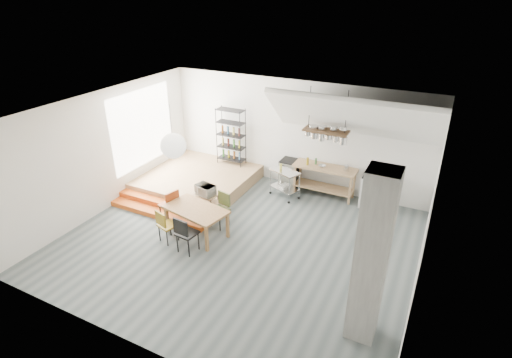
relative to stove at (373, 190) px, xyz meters
The scene contains 26 objects.
floor 4.05m from the stove, 128.38° to the right, with size 8.00×8.00×0.00m, color #4F5A5B.
wall_back 2.76m from the stove, behind, with size 8.00×0.04×3.20m, color silver.
wall_left 7.31m from the stove, 154.10° to the right, with size 0.04×7.00×3.20m, color silver.
wall_right 3.67m from the stove, 64.58° to the right, with size 0.04×7.00×3.20m, color silver.
ceiling 4.86m from the stove, 128.38° to the right, with size 8.00×7.00×0.02m, color white.
slope_ceiling 2.20m from the stove, 159.90° to the right, with size 4.40×1.80×0.15m, color white.
window_pane 6.82m from the stove, 165.66° to the right, with size 0.02×2.50×2.20m, color white.
platform 5.14m from the stove, 166.98° to the right, with size 3.00×3.00×0.40m, color #9E7B4F.
step_lower 5.90m from the stove, 148.15° to the right, with size 3.00×0.35×0.13m, color #C65117.
step_upper 5.72m from the stove, 151.14° to the right, with size 3.00×0.35×0.27m, color #C65117.
concrete_column 4.86m from the stove, 80.25° to the right, with size 0.50×0.50×3.20m, color slate.
kitchen_counter 1.41m from the stove, behind, with size 1.80×0.60×0.91m.
stove is the anchor object (origin of this frame).
pot_rack 2.04m from the stove, behind, with size 1.20×0.50×1.43m.
wire_shelving 4.58m from the stove, behind, with size 0.88×0.38×1.80m.
microwave_shelf 4.58m from the stove, 148.33° to the right, with size 0.60×0.40×0.16m.
paper_lantern 5.53m from the stove, 141.95° to the right, with size 0.60×0.60×0.60m, color white.
dining_table 4.89m from the stove, 136.62° to the right, with size 1.66×1.14×0.72m.
chair_mustard 5.65m from the stove, 135.38° to the right, with size 0.49×0.49×0.86m.
chair_black 5.30m from the stove, 129.24° to the right, with size 0.47×0.47×0.93m.
chair_olive 4.22m from the stove, 139.94° to the right, with size 0.49×0.49×0.89m.
chair_red 5.48m from the stove, 144.48° to the right, with size 0.52×0.52×0.92m.
rolling_cart 2.45m from the stove, 165.94° to the right, with size 0.94×0.74×0.82m.
mini_fridge 2.50m from the stove, behind, with size 0.52×0.52×0.88m, color black.
microwave 4.59m from the stove, 148.33° to the right, with size 0.51×0.34×0.28m, color beige.
bowl 1.54m from the stove, behind, with size 0.20×0.20×0.05m, color silver.
Camera 1 is at (3.96, -6.97, 5.60)m, focal length 28.00 mm.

